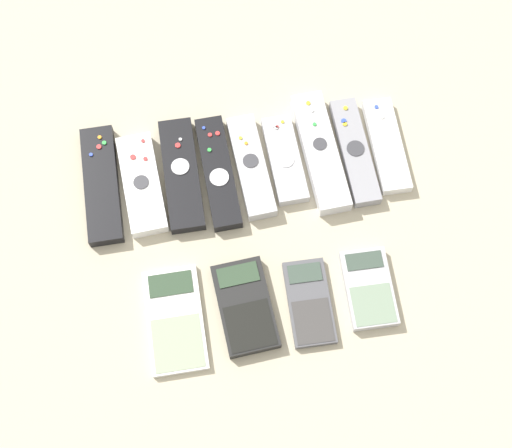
{
  "coord_description": "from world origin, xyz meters",
  "views": [
    {
      "loc": [
        -0.07,
        -0.38,
        1.02
      ],
      "look_at": [
        0.0,
        0.03,
        0.01
      ],
      "focal_mm": 50.0,
      "sensor_mm": 36.0,
      "label": 1
    }
  ],
  "objects_px": {
    "calculator_0": "(175,320)",
    "remote_3": "(218,172)",
    "remote_6": "(320,152)",
    "remote_0": "(102,185)",
    "remote_2": "(181,174)",
    "remote_8": "(386,145)",
    "remote_1": "(142,184)",
    "calculator_1": "(245,306)",
    "remote_7": "(355,151)",
    "remote_5": "(285,159)",
    "calculator_3": "(369,288)",
    "calculator_2": "(309,302)",
    "remote_4": "(251,166)"
  },
  "relations": [
    {
      "from": "remote_0",
      "to": "remote_8",
      "type": "distance_m",
      "value": 0.46
    },
    {
      "from": "remote_7",
      "to": "remote_8",
      "type": "bearing_deg",
      "value": 1.85
    },
    {
      "from": "remote_2",
      "to": "calculator_2",
      "type": "height_order",
      "value": "remote_2"
    },
    {
      "from": "calculator_3",
      "to": "remote_0",
      "type": "bearing_deg",
      "value": 149.87
    },
    {
      "from": "remote_1",
      "to": "calculator_3",
      "type": "height_order",
      "value": "remote_1"
    },
    {
      "from": "remote_0",
      "to": "calculator_2",
      "type": "xyz_separation_m",
      "value": [
        0.28,
        -0.24,
        -0.0
      ]
    },
    {
      "from": "remote_0",
      "to": "remote_7",
      "type": "relative_size",
      "value": 1.06
    },
    {
      "from": "remote_1",
      "to": "remote_5",
      "type": "relative_size",
      "value": 1.12
    },
    {
      "from": "calculator_2",
      "to": "remote_6",
      "type": "bearing_deg",
      "value": 76.69
    },
    {
      "from": "remote_1",
      "to": "remote_5",
      "type": "xyz_separation_m",
      "value": [
        0.23,
        0.01,
        -0.0
      ]
    },
    {
      "from": "calculator_0",
      "to": "remote_7",
      "type": "bearing_deg",
      "value": 35.72
    },
    {
      "from": "remote_5",
      "to": "calculator_2",
      "type": "height_order",
      "value": "remote_5"
    },
    {
      "from": "calculator_1",
      "to": "calculator_3",
      "type": "xyz_separation_m",
      "value": [
        0.19,
        -0.0,
        -0.0
      ]
    },
    {
      "from": "calculator_2",
      "to": "calculator_1",
      "type": "bearing_deg",
      "value": 176.41
    },
    {
      "from": "remote_6",
      "to": "remote_2",
      "type": "bearing_deg",
      "value": 178.29
    },
    {
      "from": "remote_0",
      "to": "remote_6",
      "type": "height_order",
      "value": "remote_6"
    },
    {
      "from": "calculator_2",
      "to": "remote_3",
      "type": "bearing_deg",
      "value": 115.52
    },
    {
      "from": "remote_2",
      "to": "calculator_3",
      "type": "distance_m",
      "value": 0.34
    },
    {
      "from": "remote_2",
      "to": "remote_4",
      "type": "distance_m",
      "value": 0.11
    },
    {
      "from": "remote_7",
      "to": "calculator_1",
      "type": "height_order",
      "value": "remote_7"
    },
    {
      "from": "remote_5",
      "to": "calculator_3",
      "type": "relative_size",
      "value": 1.25
    },
    {
      "from": "remote_3",
      "to": "remote_6",
      "type": "relative_size",
      "value": 0.92
    },
    {
      "from": "remote_3",
      "to": "remote_7",
      "type": "bearing_deg",
      "value": -1.05
    },
    {
      "from": "remote_0",
      "to": "calculator_2",
      "type": "distance_m",
      "value": 0.37
    },
    {
      "from": "remote_7",
      "to": "calculator_2",
      "type": "xyz_separation_m",
      "value": [
        -0.12,
        -0.23,
        -0.0
      ]
    },
    {
      "from": "calculator_0",
      "to": "remote_3",
      "type": "bearing_deg",
      "value": 67.04
    },
    {
      "from": "remote_1",
      "to": "remote_8",
      "type": "bearing_deg",
      "value": -2.54
    },
    {
      "from": "remote_2",
      "to": "remote_5",
      "type": "xyz_separation_m",
      "value": [
        0.17,
        -0.0,
        -0.0
      ]
    },
    {
      "from": "remote_7",
      "to": "remote_0",
      "type": "bearing_deg",
      "value": 178.03
    },
    {
      "from": "remote_6",
      "to": "remote_0",
      "type": "bearing_deg",
      "value": 177.59
    },
    {
      "from": "calculator_1",
      "to": "remote_3",
      "type": "bearing_deg",
      "value": 88.42
    },
    {
      "from": "remote_8",
      "to": "calculator_3",
      "type": "bearing_deg",
      "value": -108.49
    },
    {
      "from": "calculator_2",
      "to": "calculator_3",
      "type": "bearing_deg",
      "value": 5.6
    },
    {
      "from": "remote_3",
      "to": "calculator_2",
      "type": "xyz_separation_m",
      "value": [
        0.1,
        -0.23,
        -0.0
      ]
    },
    {
      "from": "remote_1",
      "to": "remote_6",
      "type": "distance_m",
      "value": 0.29
    },
    {
      "from": "remote_5",
      "to": "calculator_3",
      "type": "height_order",
      "value": "remote_5"
    },
    {
      "from": "remote_3",
      "to": "calculator_0",
      "type": "xyz_separation_m",
      "value": [
        -0.1,
        -0.22,
        -0.0
      ]
    },
    {
      "from": "remote_6",
      "to": "calculator_0",
      "type": "relative_size",
      "value": 1.32
    },
    {
      "from": "remote_0",
      "to": "remote_3",
      "type": "xyz_separation_m",
      "value": [
        0.18,
        -0.01,
        0.0
      ]
    },
    {
      "from": "remote_2",
      "to": "remote_4",
      "type": "height_order",
      "value": "remote_4"
    },
    {
      "from": "remote_3",
      "to": "remote_1",
      "type": "bearing_deg",
      "value": 178.84
    },
    {
      "from": "remote_1",
      "to": "remote_7",
      "type": "relative_size",
      "value": 0.92
    },
    {
      "from": "remote_2",
      "to": "remote_8",
      "type": "xyz_separation_m",
      "value": [
        0.33,
        -0.0,
        -0.0
      ]
    },
    {
      "from": "remote_7",
      "to": "calculator_0",
      "type": "distance_m",
      "value": 0.39
    },
    {
      "from": "remote_0",
      "to": "calculator_1",
      "type": "bearing_deg",
      "value": -50.21
    },
    {
      "from": "remote_0",
      "to": "remote_4",
      "type": "relative_size",
      "value": 1.11
    },
    {
      "from": "remote_2",
      "to": "calculator_1",
      "type": "distance_m",
      "value": 0.24
    },
    {
      "from": "remote_5",
      "to": "remote_7",
      "type": "distance_m",
      "value": 0.11
    },
    {
      "from": "remote_5",
      "to": "remote_4",
      "type": "bearing_deg",
      "value": -176.87
    },
    {
      "from": "remote_3",
      "to": "remote_6",
      "type": "xyz_separation_m",
      "value": [
        0.17,
        0.01,
        0.0
      ]
    }
  ]
}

